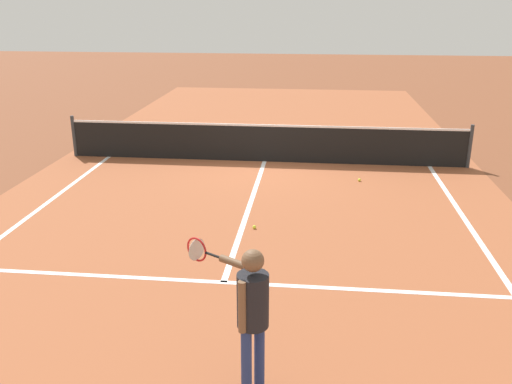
% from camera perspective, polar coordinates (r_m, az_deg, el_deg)
% --- Properties ---
extents(ground_plane, '(60.00, 60.00, 0.00)m').
position_cam_1_polar(ground_plane, '(14.00, 0.90, 3.20)').
color(ground_plane, brown).
extents(court_surface_inbounds, '(10.62, 24.40, 0.00)m').
position_cam_1_polar(court_surface_inbounds, '(14.00, 0.90, 3.21)').
color(court_surface_inbounds, '#9E5433').
rests_on(court_surface_inbounds, ground_plane).
extents(line_sideline_right, '(0.10, 11.89, 0.01)m').
position_cam_1_polar(line_sideline_right, '(8.88, 24.65, -8.51)').
color(line_sideline_right, white).
rests_on(line_sideline_right, ground_plane).
extents(line_service_near, '(8.22, 0.10, 0.01)m').
position_cam_1_polar(line_service_near, '(8.09, -3.39, -9.36)').
color(line_service_near, white).
rests_on(line_service_near, ground_plane).
extents(line_center_service, '(0.10, 6.40, 0.01)m').
position_cam_1_polar(line_center_service, '(10.98, -0.66, -1.38)').
color(line_center_service, white).
rests_on(line_center_service, ground_plane).
extents(net, '(10.12, 0.09, 1.07)m').
position_cam_1_polar(net, '(13.87, 0.91, 5.16)').
color(net, '#33383D').
rests_on(net, ground_plane).
extents(player_near, '(0.97, 0.90, 1.64)m').
position_cam_1_polar(player_near, '(5.55, -0.55, -11.77)').
color(player_near, navy).
rests_on(player_near, ground_plane).
extents(tennis_ball_mid_court, '(0.07, 0.07, 0.07)m').
position_cam_1_polar(tennis_ball_mid_court, '(9.86, -0.17, -3.67)').
color(tennis_ball_mid_court, '#CCE033').
rests_on(tennis_ball_mid_court, ground_plane).
extents(tennis_ball_near_net, '(0.07, 0.07, 0.07)m').
position_cam_1_polar(tennis_ball_near_net, '(12.65, 10.72, 1.24)').
color(tennis_ball_near_net, '#CCE033').
rests_on(tennis_ball_near_net, ground_plane).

